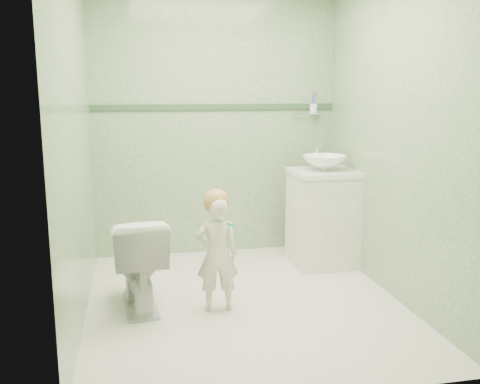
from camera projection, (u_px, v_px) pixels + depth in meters
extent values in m
plane|color=beige|center=(244.00, 302.00, 3.80)|extent=(2.50, 2.50, 0.00)
cube|color=gray|center=(216.00, 124.00, 4.77)|extent=(2.20, 0.04, 2.40)
cube|color=gray|center=(302.00, 159.00, 2.36)|extent=(2.20, 0.04, 2.40)
cube|color=gray|center=(75.00, 138.00, 3.35)|extent=(0.04, 2.50, 2.40)
cube|color=gray|center=(394.00, 133.00, 3.78)|extent=(0.04, 2.50, 2.40)
cube|color=#325233|center=(216.00, 107.00, 4.73)|extent=(2.20, 0.02, 0.05)
cube|color=beige|center=(322.00, 219.00, 4.56)|extent=(0.52, 0.50, 0.80)
cube|color=white|center=(324.00, 173.00, 4.48)|extent=(0.54, 0.52, 0.04)
imported|color=white|center=(324.00, 163.00, 4.46)|extent=(0.37, 0.37, 0.13)
cylinder|color=silver|center=(316.00, 153.00, 4.64)|extent=(0.03, 0.03, 0.18)
cylinder|color=silver|center=(319.00, 145.00, 4.58)|extent=(0.02, 0.12, 0.02)
cylinder|color=silver|center=(306.00, 114.00, 4.87)|extent=(0.26, 0.02, 0.02)
cylinder|color=silver|center=(314.00, 109.00, 4.85)|extent=(0.07, 0.07, 0.09)
cylinder|color=#7552AE|center=(314.00, 101.00, 4.83)|extent=(0.01, 0.01, 0.17)
cylinder|color=#CB3B55|center=(315.00, 101.00, 4.85)|extent=(0.01, 0.01, 0.17)
cylinder|color=#2644B8|center=(313.00, 101.00, 4.83)|extent=(0.01, 0.01, 0.17)
imported|color=white|center=(138.00, 262.00, 3.65)|extent=(0.43, 0.68, 0.66)
imported|color=beige|center=(217.00, 254.00, 3.60)|extent=(0.30, 0.21, 0.80)
sphere|color=#B27E46|center=(216.00, 202.00, 3.55)|extent=(0.18, 0.18, 0.18)
cylinder|color=#04996C|center=(231.00, 225.00, 3.44)|extent=(0.08, 0.13, 0.06)
cube|color=white|center=(221.00, 218.00, 3.47)|extent=(0.03, 0.03, 0.02)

